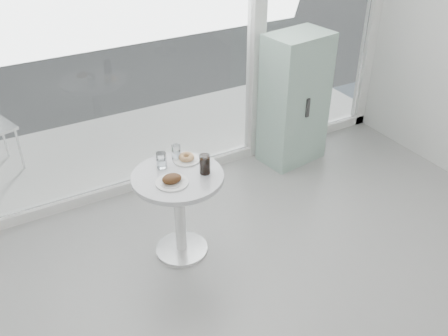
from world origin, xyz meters
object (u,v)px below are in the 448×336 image
water_tumbler_a (161,161)px  water_tumbler_b (176,153)px  mint_cabinet (294,100)px  plate_fritter (172,180)px  main_table (179,198)px  plate_donut (186,158)px  cola_glass (205,165)px

water_tumbler_a → water_tumbler_b: (0.16, 0.07, -0.00)m
mint_cabinet → water_tumbler_b: (-1.61, -0.58, 0.12)m
plate_fritter → mint_cabinet: bearing=26.4°
main_table → water_tumbler_b: water_tumbler_b is taller
mint_cabinet → plate_donut: bearing=-165.4°
plate_donut → cola_glass: size_ratio=1.37×
water_tumbler_a → plate_donut: bearing=-0.1°
plate_fritter → plate_donut: plate_fritter is taller
water_tumbler_a → water_tumbler_b: size_ratio=1.09×
main_table → plate_fritter: size_ratio=3.07×
mint_cabinet → water_tumbler_a: 1.89m
plate_donut → water_tumbler_b: size_ratio=1.83×
plate_donut → cola_glass: 0.25m
main_table → water_tumbler_a: water_tumbler_a is taller
water_tumbler_a → cola_glass: size_ratio=0.81×
main_table → water_tumbler_a: size_ratio=5.92×
main_table → plate_donut: size_ratio=3.53×
water_tumbler_a → cola_glass: 0.35m
plate_donut → mint_cabinet: bearing=22.6°
water_tumbler_b → main_table: bearing=-113.1°
main_table → mint_cabinet: 1.89m
plate_fritter → water_tumbler_b: water_tumbler_b is taller
main_table → mint_cabinet: bearing=25.3°
cola_glass → main_table: bearing=157.8°
water_tumbler_a → cola_glass: cola_glass is taller
mint_cabinet → cola_glass: mint_cabinet is taller
plate_donut → water_tumbler_a: 0.22m
cola_glass → water_tumbler_b: bearing=108.0°
main_table → plate_donut: 0.33m
main_table → cola_glass: (0.20, -0.08, 0.30)m
mint_cabinet → plate_fritter: (-1.79, -0.89, 0.10)m
plate_fritter → main_table: bearing=45.8°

